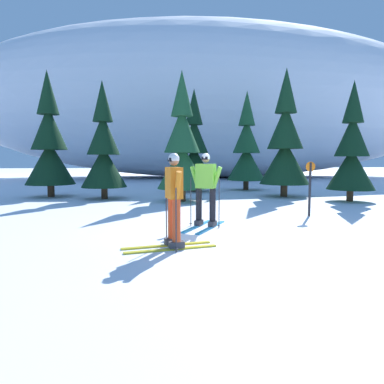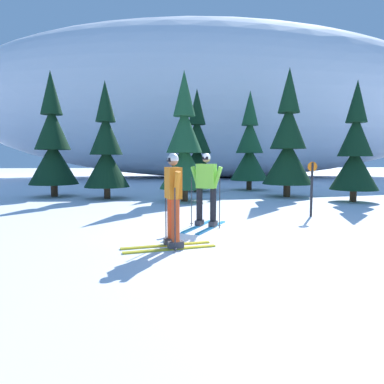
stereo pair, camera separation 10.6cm
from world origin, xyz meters
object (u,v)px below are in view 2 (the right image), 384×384
pine_tree_right (288,143)px  pine_tree_far_right (355,151)px  skier_lime_jacket (206,188)px  pine_tree_center (197,149)px  trail_marker_post (312,186)px  pine_tree_center_right (250,149)px  pine_tree_far_left (53,145)px  pine_tree_center_left (184,147)px  pine_tree_left (106,150)px  skier_orange_jacket (173,199)px

pine_tree_right → pine_tree_far_right: 2.80m
skier_lime_jacket → pine_tree_center: size_ratio=0.35×
skier_lime_jacket → pine_tree_right: bearing=55.7°
pine_tree_center → pine_tree_far_right: pine_tree_center is taller
skier_lime_jacket → pine_tree_right: size_ratio=0.32×
trail_marker_post → pine_tree_center_right: bearing=86.9°
pine_tree_far_left → trail_marker_post: bearing=-35.3°
pine_tree_center_left → pine_tree_center_right: pine_tree_center_right is taller
pine_tree_left → pine_tree_center_right: 7.82m
skier_lime_jacket → pine_tree_right: pine_tree_right is taller
pine_tree_far_right → trail_marker_post: (-3.18, -3.31, -1.06)m
trail_marker_post → skier_orange_jacket: bearing=-141.9°
pine_tree_center_left → trail_marker_post: size_ratio=3.19×
pine_tree_far_left → pine_tree_far_right: 12.52m
pine_tree_left → trail_marker_post: size_ratio=3.08×
skier_lime_jacket → pine_tree_far_right: (6.41, 4.56, 1.00)m
skier_lime_jacket → pine_tree_left: pine_tree_left is taller
skier_orange_jacket → pine_tree_center: (1.70, 11.41, 1.25)m
pine_tree_left → pine_tree_center_left: (3.16, -1.29, 0.07)m
pine_tree_center_left → pine_tree_right: pine_tree_right is taller
pine_tree_far_left → skier_orange_jacket: bearing=-63.1°
skier_lime_jacket → pine_tree_center: 9.55m
skier_lime_jacket → trail_marker_post: (3.23, 1.25, -0.06)m
pine_tree_center_right → pine_tree_far_right: 6.14m
pine_tree_far_right → skier_orange_jacket: bearing=-138.1°
pine_tree_center_right → pine_tree_right: bearing=-77.3°
pine_tree_center → trail_marker_post: 8.62m
skier_lime_jacket → pine_tree_center: bearing=85.1°
pine_tree_far_right → pine_tree_center_left: bearing=173.8°
pine_tree_right → pine_tree_center_left: bearing=-164.4°
pine_tree_center_left → trail_marker_post: bearing=-50.1°
pine_tree_center_left → pine_tree_right: 4.80m
pine_tree_left → pine_tree_far_right: size_ratio=1.04×
skier_lime_jacket → pine_tree_center_left: (-0.14, 5.27, 1.15)m
skier_orange_jacket → pine_tree_right: bearing=57.8°
pine_tree_far_left → pine_tree_left: pine_tree_far_left is taller
pine_tree_center_left → pine_tree_far_left: bearing=157.5°
pine_tree_center_left → pine_tree_far_right: bearing=-6.2°
pine_tree_center_left → pine_tree_right: size_ratio=0.90×
pine_tree_center → pine_tree_right: pine_tree_right is taller
skier_lime_jacket → pine_tree_center_right: 10.80m
pine_tree_center_left → pine_tree_center: pine_tree_center is taller
skier_lime_jacket → pine_tree_center_right: pine_tree_center_right is taller
pine_tree_center_right → trail_marker_post: size_ratio=3.32×
skier_lime_jacket → pine_tree_center_left: 5.40m
pine_tree_far_right → skier_lime_jacket: bearing=-144.5°
skier_lime_jacket → pine_tree_far_right: 7.93m
pine_tree_far_left → pine_tree_left: bearing=-22.9°
pine_tree_center_right → trail_marker_post: bearing=-93.1°
pine_tree_left → pine_tree_right: (7.78, 0.01, 0.30)m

